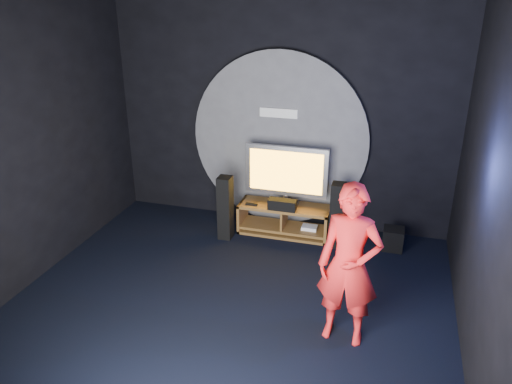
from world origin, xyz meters
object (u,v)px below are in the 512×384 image
at_px(player, 349,266).
at_px(tv, 286,173).
at_px(tower_speaker_left, 225,208).
at_px(subwoofer, 393,239).
at_px(tower_speaker_right, 337,215).
at_px(media_console, 285,221).

bearing_deg(player, tv, 121.89).
distance_m(tower_speaker_left, player, 2.62).
xyz_separation_m(tower_speaker_left, player, (1.92, -1.74, 0.39)).
bearing_deg(tv, player, -62.29).
distance_m(tower_speaker_left, subwoofer, 2.38).
bearing_deg(player, subwoofer, 82.77).
height_order(tower_speaker_left, subwoofer, tower_speaker_left).
bearing_deg(player, tower_speaker_right, 104.65).
bearing_deg(tower_speaker_right, player, -79.53).
height_order(tower_speaker_right, player, player).
bearing_deg(subwoofer, tower_speaker_right, -170.69).
height_order(tower_speaker_left, player, player).
bearing_deg(tv, subwoofer, -3.51).
height_order(tower_speaker_left, tower_speaker_right, same).
relative_size(media_console, tower_speaker_right, 1.41).
xyz_separation_m(subwoofer, player, (-0.42, -2.07, 0.70)).
bearing_deg(tv, media_console, -83.72).
xyz_separation_m(media_console, subwoofer, (1.55, -0.03, -0.04)).
distance_m(tv, player, 2.45).
bearing_deg(media_console, tv, 96.28).
relative_size(tv, subwoofer, 3.87).
xyz_separation_m(media_console, tower_speaker_right, (0.77, -0.16, 0.27)).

